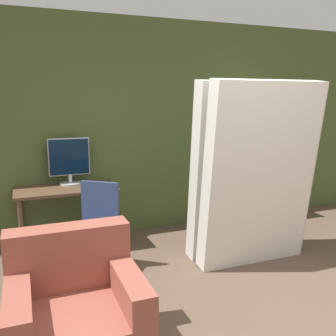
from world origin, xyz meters
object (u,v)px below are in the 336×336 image
Objects in this scene: monitor at (69,160)px; office_chair at (95,239)px; armchair at (76,314)px; mattress_far at (245,171)px; bookshelf at (232,164)px; mattress_near at (260,176)px.

monitor is 0.60× the size of office_chair.
office_chair is at bearing 73.71° from armchair.
mattress_far is 2.24× the size of armchair.
bookshelf reaches higher than armchair.
bookshelf is at bearing 70.98° from mattress_near.
office_chair is at bearing 175.64° from mattress_far.
office_chair is at bearing 165.73° from mattress_near.
mattress_far reaches higher than monitor.
armchair is (-0.35, -1.19, -0.04)m from office_chair.
armchair is at bearing -158.45° from mattress_near.
mattress_near is at bearing -37.00° from monitor.
monitor is at bearing 96.87° from office_chair.
bookshelf is at bearing 23.36° from office_chair.
bookshelf is 1.39m from mattress_near.
mattress_far reaches higher than armchair.
mattress_far is (0.00, 0.29, 0.00)m from mattress_near.
office_chair is at bearing -156.64° from bookshelf.
office_chair is 0.48× the size of mattress_far.
office_chair is 0.48× the size of mattress_near.
armchair is (-0.24, -2.08, -0.69)m from monitor.
mattress_near and mattress_far have the same top height.
bookshelf is (2.07, 0.90, 0.47)m from office_chair.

